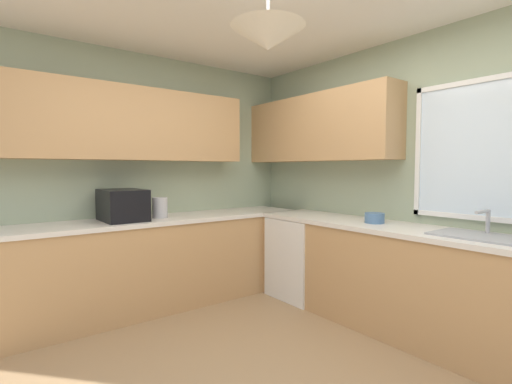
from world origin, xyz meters
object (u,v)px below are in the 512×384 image
Objects in this scene: dishwasher at (304,257)px; bowl at (375,218)px; kettle at (160,208)px; sink_assembly at (478,235)px; microwave at (123,205)px.

bowl is (0.85, 0.03, 0.51)m from dishwasher.
sink_assembly is (2.35, 1.38, -0.09)m from kettle.
microwave is 2.30m from bowl.
bowl is at bearing 42.63° from kettle.
microwave reaches higher than bowl.
bowl is (-0.85, -0.01, 0.03)m from sink_assembly.
microwave is 2.37× the size of kettle.
sink_assembly is (2.37, 1.74, -0.13)m from microwave.
dishwasher is 1.92m from microwave.
dishwasher is at bearing 64.57° from kettle.
dishwasher is 1.00m from bowl.
bowl is (1.51, 1.73, -0.10)m from microwave.
microwave is at bearing -131.20° from bowl.
bowl is at bearing -179.55° from sink_assembly.
sink_assembly reaches higher than bowl.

